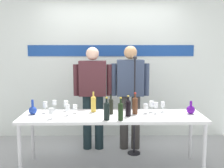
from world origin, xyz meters
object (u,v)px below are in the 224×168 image
Objects in this scene: display_table at (112,119)px; wine_glass_left_2 at (68,108)px; decanter_blue_left at (33,110)px; wine_glass_left_4 at (45,105)px; decanter_blue_right at (191,109)px; presenter_right at (130,90)px; wine_bottle_1 at (107,110)px; presenter_left at (93,91)px; wine_bottle_5 at (93,103)px; wine_bottle_3 at (135,105)px; wine_glass_left_5 at (75,107)px; wine_glass_right_2 at (156,105)px; wine_glass_left_3 at (66,104)px; wine_glass_left_0 at (51,111)px; wine_glass_right_0 at (152,104)px; wine_glass_left_1 at (54,103)px; microphone_stand at (134,122)px; wine_bottle_4 at (111,105)px; wine_bottle_2 at (121,110)px; wine_glass_right_3 at (146,107)px; wine_bottle_0 at (128,107)px.

wine_glass_left_2 reaches higher than display_table.
wine_glass_left_4 is at bearing 29.59° from decanter_blue_left.
presenter_right is at bearing 138.47° from decanter_blue_right.
wine_glass_left_4 is at bearing 155.70° from wine_bottle_1.
presenter_left reaches higher than wine_bottle_5.
wine_bottle_3 is 0.84m from wine_glass_left_5.
decanter_blue_left is 2.19m from decanter_blue_right.
wine_bottle_5 is at bearing -135.63° from presenter_right.
wine_glass_left_2 is 1.22m from wine_glass_right_2.
decanter_blue_right is 1.22× the size of wine_glass_left_3.
presenter_right is at bearing 39.29° from wine_glass_left_2.
presenter_right reaches higher than decanter_blue_right.
display_table is 8.60× the size of wine_bottle_5.
decanter_blue_left is 0.49m from wine_glass_left_2.
wine_glass_left_2 is at bearing -176.11° from wine_glass_right_2.
wine_glass_right_2 is (1.40, 0.28, 0.01)m from wine_glass_left_0.
wine_bottle_3 is 0.60m from wine_bottle_5.
decanter_blue_right reaches higher than wine_glass_right_0.
wine_glass_right_2 reaches higher than wine_glass_left_0.
wine_glass_left_1 is 1.26m from microphone_stand.
presenter_right is 0.77m from wine_bottle_4.
wine_bottle_2 is 0.59m from wine_bottle_5.
wine_glass_left_3 is at bearing -166.02° from microphone_stand.
wine_bottle_3 is at bearing 57.11° from wine_bottle_2.
microphone_stand is (-0.74, 0.46, -0.30)m from decanter_blue_right.
wine_glass_left_3 is (-0.98, 0.20, -0.03)m from wine_bottle_3.
display_table is 16.69× the size of wine_glass_left_3.
wine_glass_left_2 is at bearing -130.77° from wine_glass_left_5.
decanter_blue_right is 0.62m from wine_glass_right_3.
wine_bottle_5 is (-0.19, 0.45, -0.00)m from wine_bottle_1.
wine_glass_left_0 is at bearing -167.56° from wine_glass_right_3.
wine_bottle_0 is at bearing -9.86° from wine_glass_left_4.
wine_glass_left_0 is (-1.88, -0.24, 0.04)m from decanter_blue_right.
wine_glass_right_2 reaches higher than wine_glass_left_1.
wine_bottle_3 is 0.34m from wine_bottle_4.
microphone_stand reaches higher than wine_bottle_4.
wine_glass_right_2 is (1.28, -0.17, 0.01)m from wine_glass_left_3.
wine_glass_right_3 is at bearing 32.03° from wine_bottle_1.
wine_glass_left_4 is 1.01× the size of wine_glass_right_0.
wine_glass_right_3 is (0.15, 0.03, -0.04)m from wine_bottle_3.
decanter_blue_right is 1.95m from wine_glass_left_1.
wine_bottle_1 reaches higher than wine_glass_left_3.
microphone_stand is (0.37, 0.45, -0.37)m from wine_bottle_4.
presenter_left is at bearing 62.60° from wine_glass_left_0.
wine_bottle_3 is (0.62, -0.69, -0.07)m from presenter_left.
wine_bottle_2 is 0.73m from wine_glass_left_5.
wine_bottle_5 is (-0.27, 0.19, 0.18)m from display_table.
wine_glass_right_3 is at bearing 12.44° from wine_glass_left_0.
wine_glass_right_3 is at bearing 44.49° from wine_bottle_2.
wine_bottle_0 is 0.26m from wine_bottle_4.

